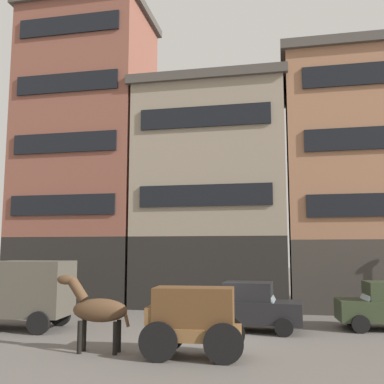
{
  "coord_description": "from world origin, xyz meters",
  "views": [
    {
      "loc": [
        2.65,
        -15.66,
        3.09
      ],
      "look_at": [
        -0.94,
        1.86,
        5.38
      ],
      "focal_mm": 41.59,
      "sensor_mm": 36.0,
      "label": 1
    }
  ],
  "objects_px": {
    "cargo_wagon": "(192,317)",
    "draft_horse": "(97,309)",
    "delivery_truck_near": "(18,292)",
    "sedan_light": "(252,307)",
    "pedestrian_officer": "(18,291)"
  },
  "relations": [
    {
      "from": "cargo_wagon",
      "to": "draft_horse",
      "type": "xyz_separation_m",
      "value": [
        -2.95,
        -0.0,
        0.12
      ]
    },
    {
      "from": "delivery_truck_near",
      "to": "sedan_light",
      "type": "xyz_separation_m",
      "value": [
        8.95,
        1.44,
        -0.51
      ]
    },
    {
      "from": "sedan_light",
      "to": "delivery_truck_near",
      "type": "bearing_deg",
      "value": -170.87
    },
    {
      "from": "pedestrian_officer",
      "to": "delivery_truck_near",
      "type": "bearing_deg",
      "value": -57.07
    },
    {
      "from": "delivery_truck_near",
      "to": "pedestrian_officer",
      "type": "relative_size",
      "value": 2.49
    },
    {
      "from": "sedan_light",
      "to": "pedestrian_officer",
      "type": "height_order",
      "value": "sedan_light"
    },
    {
      "from": "cargo_wagon",
      "to": "delivery_truck_near",
      "type": "bearing_deg",
      "value": 158.04
    },
    {
      "from": "cargo_wagon",
      "to": "pedestrian_officer",
      "type": "height_order",
      "value": "cargo_wagon"
    },
    {
      "from": "delivery_truck_near",
      "to": "sedan_light",
      "type": "relative_size",
      "value": 1.19
    },
    {
      "from": "pedestrian_officer",
      "to": "cargo_wagon",
      "type": "bearing_deg",
      "value": -35.77
    },
    {
      "from": "draft_horse",
      "to": "pedestrian_officer",
      "type": "bearing_deg",
      "value": 134.9
    },
    {
      "from": "pedestrian_officer",
      "to": "draft_horse",
      "type": "bearing_deg",
      "value": -45.1
    },
    {
      "from": "draft_horse",
      "to": "sedan_light",
      "type": "xyz_separation_m",
      "value": [
        4.34,
        4.49,
        -0.36
      ]
    },
    {
      "from": "cargo_wagon",
      "to": "pedestrian_officer",
      "type": "xyz_separation_m",
      "value": [
        -10.47,
        7.54,
        -0.17
      ]
    },
    {
      "from": "cargo_wagon",
      "to": "sedan_light",
      "type": "distance_m",
      "value": 4.7
    }
  ]
}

